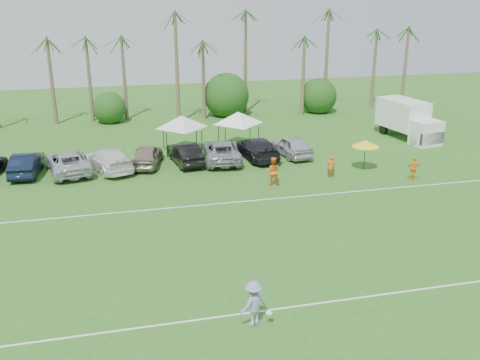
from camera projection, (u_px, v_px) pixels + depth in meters
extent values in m
plane|color=#2B601C|center=(283.00, 339.00, 20.26)|extent=(120.00, 120.00, 0.00)
cube|color=white|center=(268.00, 310.00, 22.09)|extent=(80.00, 0.10, 0.01)
cube|color=white|center=(214.00, 204.00, 33.09)|extent=(80.00, 0.10, 0.01)
cone|color=brown|center=(42.00, 74.00, 50.79)|extent=(0.44, 0.44, 10.00)
cone|color=brown|center=(85.00, 67.00, 51.50)|extent=(0.44, 0.44, 11.00)
cone|color=brown|center=(128.00, 82.00, 52.88)|extent=(0.44, 0.44, 8.00)
cone|color=brown|center=(168.00, 75.00, 53.59)|extent=(0.44, 0.44, 9.00)
cone|color=brown|center=(207.00, 69.00, 54.30)|extent=(0.44, 0.44, 10.00)
cone|color=brown|center=(246.00, 63.00, 55.01)|extent=(0.44, 0.44, 11.00)
cone|color=brown|center=(291.00, 76.00, 56.61)|extent=(0.44, 0.44, 8.00)
cone|color=brown|center=(335.00, 69.00, 57.54)|extent=(0.44, 0.44, 9.00)
cone|color=brown|center=(378.00, 63.00, 58.47)|extent=(0.44, 0.44, 10.00)
cone|color=brown|center=(412.00, 58.00, 59.18)|extent=(0.44, 0.44, 11.00)
cylinder|color=brown|center=(110.00, 113.00, 54.46)|extent=(0.30, 0.30, 1.40)
sphere|color=#164212|center=(109.00, 103.00, 54.09)|extent=(4.00, 4.00, 4.00)
cylinder|color=brown|center=(225.00, 108.00, 57.09)|extent=(0.30, 0.30, 1.40)
sphere|color=#164212|center=(225.00, 97.00, 56.72)|extent=(4.00, 4.00, 4.00)
cylinder|color=brown|center=(313.00, 103.00, 59.29)|extent=(0.30, 0.30, 1.40)
sphere|color=#164212|center=(313.00, 93.00, 58.92)|extent=(4.00, 4.00, 4.00)
imported|color=#D45D17|center=(331.00, 167.00, 37.55)|extent=(0.65, 0.49, 1.60)
imported|color=orange|center=(273.00, 171.00, 36.12)|extent=(1.12, 0.97, 1.95)
imported|color=#FAA01B|center=(414.00, 169.00, 37.11)|extent=(1.03, 0.61, 1.64)
cube|color=white|center=(403.00, 114.00, 47.94)|extent=(3.25, 4.97, 2.51)
cube|color=white|center=(426.00, 133.00, 45.49)|extent=(2.58, 2.17, 2.11)
cube|color=black|center=(432.00, 138.00, 44.94)|extent=(2.33, 0.69, 1.00)
cube|color=#E5590C|center=(413.00, 118.00, 48.56)|extent=(0.29, 1.59, 0.90)
cylinder|color=black|center=(414.00, 140.00, 45.49)|extent=(0.45, 0.94, 0.90)
cylinder|color=black|center=(433.00, 138.00, 46.24)|extent=(0.45, 0.94, 0.90)
cylinder|color=black|center=(383.00, 129.00, 49.14)|extent=(0.45, 0.94, 0.90)
cylinder|color=black|center=(401.00, 127.00, 49.89)|extent=(0.45, 0.94, 0.90)
cylinder|color=black|center=(167.00, 145.00, 42.09)|extent=(0.06, 0.06, 2.00)
cylinder|color=black|center=(202.00, 143.00, 42.70)|extent=(0.06, 0.06, 2.00)
cylinder|color=black|center=(163.00, 136.00, 44.64)|extent=(0.06, 0.06, 2.00)
cylinder|color=black|center=(196.00, 134.00, 45.26)|extent=(0.06, 0.06, 2.00)
pyramid|color=silver|center=(181.00, 116.00, 43.00)|extent=(4.31, 4.31, 1.00)
cylinder|color=black|center=(225.00, 140.00, 43.40)|extent=(0.06, 0.06, 2.00)
cylinder|color=black|center=(259.00, 138.00, 44.02)|extent=(0.06, 0.06, 2.00)
cylinder|color=black|center=(219.00, 132.00, 45.97)|extent=(0.06, 0.06, 2.00)
cylinder|color=black|center=(250.00, 130.00, 46.58)|extent=(0.06, 0.06, 2.00)
pyramid|color=white|center=(238.00, 112.00, 44.32)|extent=(4.32, 4.32, 1.00)
cylinder|color=black|center=(364.00, 157.00, 39.06)|extent=(0.05, 0.05, 2.03)
cone|color=yellow|center=(366.00, 143.00, 38.72)|extent=(2.03, 2.03, 0.46)
imported|color=#8887C0|center=(253.00, 304.00, 20.83)|extent=(1.42, 1.12, 1.92)
cylinder|color=white|center=(269.00, 313.00, 20.92)|extent=(0.27, 0.27, 0.03)
imported|color=black|center=(27.00, 163.00, 38.23)|extent=(2.04, 5.02, 1.62)
imported|color=#AEB2B7|center=(68.00, 162.00, 38.61)|extent=(3.84, 6.26, 1.62)
imported|color=white|center=(108.00, 159.00, 39.15)|extent=(4.11, 6.03, 1.62)
imported|color=gray|center=(147.00, 155.00, 40.15)|extent=(2.98, 5.07, 1.62)
imported|color=black|center=(185.00, 153.00, 40.66)|extent=(2.39, 5.11, 1.62)
imported|color=gray|center=(222.00, 151.00, 41.23)|extent=(3.36, 6.11, 1.62)
imported|color=black|center=(257.00, 148.00, 41.97)|extent=(2.85, 5.79, 1.62)
imported|color=#AFB1BC|center=(291.00, 146.00, 42.58)|extent=(2.50, 4.96, 1.62)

